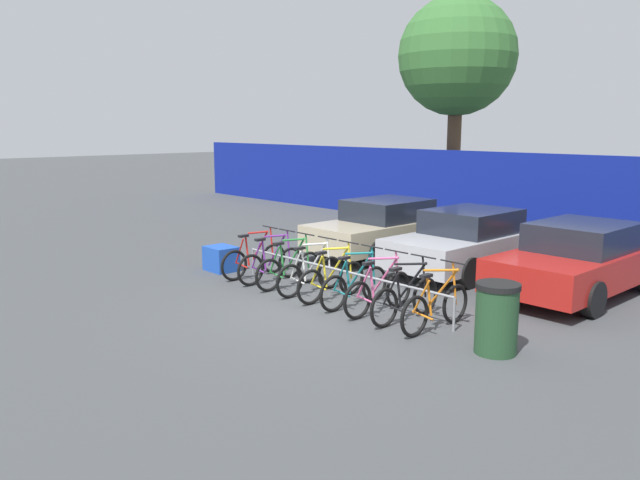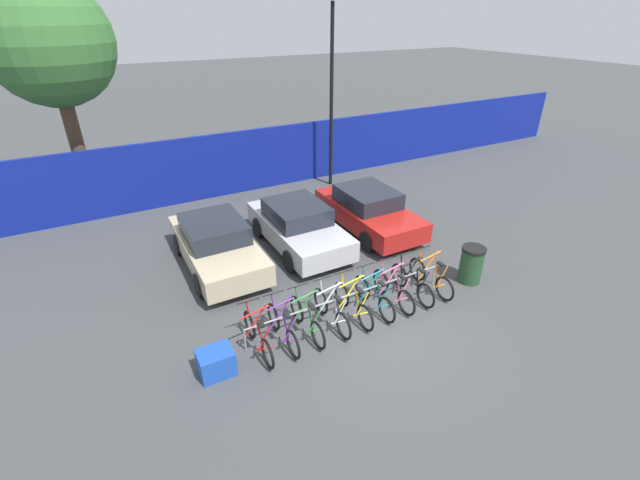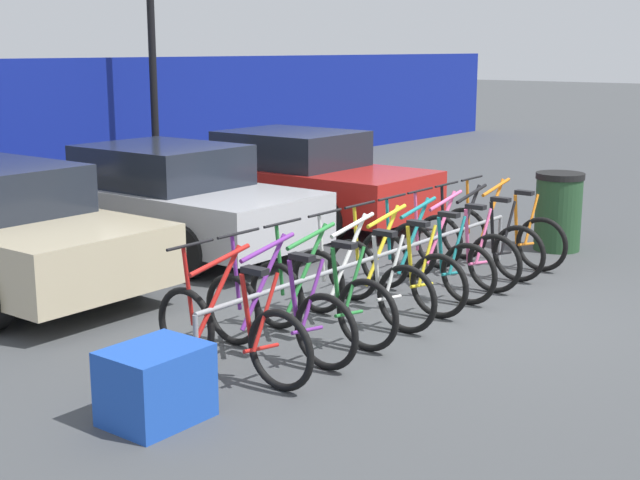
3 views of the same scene
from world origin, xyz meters
name	(u,v)px [view 2 (image 2 of 3)]	position (x,y,z in m)	size (l,w,h in m)	color
ground_plane	(378,324)	(0.00, 0.00, 0.00)	(120.00, 120.00, 0.00)	#424447
hoarding_wall	(239,162)	(0.00, 9.50, 1.22)	(36.00, 0.16, 2.45)	navy
bike_rack	(350,296)	(-0.37, 0.68, 0.50)	(5.37, 0.04, 0.57)	gray
bicycle_red	(258,337)	(-2.79, 0.53, 0.38)	(0.68, 1.71, 1.05)	black
bicycle_purple	(283,328)	(-2.21, 0.53, 0.38)	(0.68, 1.71, 1.05)	black
bicycle_green	(307,320)	(-1.61, 0.53, 0.38)	(0.68, 1.71, 1.05)	black
bicycle_white	(332,311)	(-0.96, 0.53, 0.38)	(0.68, 1.71, 1.05)	black
bicycle_yellow	(353,304)	(-0.37, 0.53, 0.38)	(0.68, 1.71, 1.05)	black
bicycle_teal	(374,297)	(0.24, 0.53, 0.38)	(0.68, 1.71, 1.05)	black
bicycle_pink	(393,290)	(0.82, 0.53, 0.38)	(0.68, 1.71, 1.05)	black
bicycle_black	(412,284)	(1.42, 0.53, 0.38)	(0.68, 1.71, 1.05)	black
bicycle_orange	(431,277)	(2.04, 0.53, 0.38)	(0.68, 1.71, 1.05)	black
car_beige	(217,244)	(-2.50, 4.41, 0.69)	(1.91, 4.22, 1.40)	#C1B28E
car_silver	(298,226)	(0.04, 4.34, 0.69)	(1.91, 4.12, 1.40)	#B7B7BC
car_red	(368,210)	(2.59, 4.27, 0.69)	(1.91, 4.19, 1.40)	red
lamp_post	(332,88)	(3.59, 8.50, 3.89)	(0.24, 0.44, 7.06)	black
trash_bin	(471,264)	(3.26, 0.32, 0.52)	(0.63, 0.63, 1.03)	#234728
cargo_crate	(216,362)	(-3.78, 0.33, 0.28)	(0.70, 0.56, 0.55)	blue
tree_behind_hoarding	(49,44)	(-5.43, 11.30, 5.55)	(4.08, 4.08, 7.64)	brown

